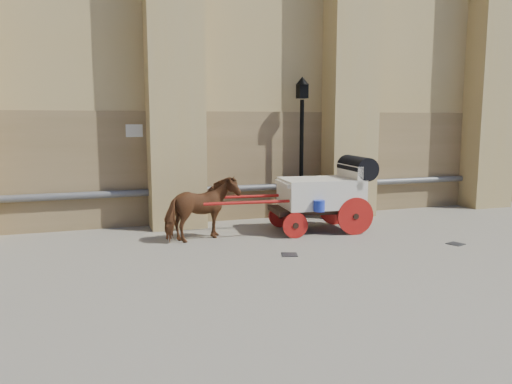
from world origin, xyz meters
name	(u,v)px	position (x,y,z in m)	size (l,w,h in m)	color
ground	(259,259)	(0.00, 0.00, 0.00)	(90.00, 90.00, 0.00)	#6E685A
horse	(202,209)	(-0.73, 1.93, 0.73)	(0.79, 1.74, 1.47)	brown
carriage	(326,191)	(2.46, 1.95, 1.01)	(4.35, 1.58, 1.87)	black
street_lamp	(302,144)	(2.44, 3.45, 2.11)	(0.37, 0.37, 3.94)	black
drain_grate_near	(290,255)	(0.70, 0.08, 0.01)	(0.32, 0.32, 0.01)	black
drain_grate_far	(456,244)	(4.58, -0.29, 0.01)	(0.32, 0.32, 0.01)	black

